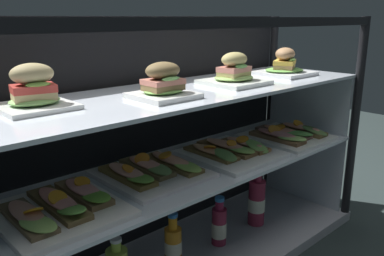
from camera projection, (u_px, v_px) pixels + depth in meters
The scene contains 16 objects.
case_frame at pixel (168, 130), 1.49m from camera, with size 1.55×0.48×0.91m.
riser_lower_tier at pixel (192, 213), 1.48m from camera, with size 1.47×0.41×0.35m.
shelf_lower_glass at pixel (192, 167), 1.43m from camera, with size 1.49×0.43×0.01m, color silver.
riser_upper_tier at pixel (192, 130), 1.39m from camera, with size 1.47×0.41×0.26m.
shelf_upper_glass at pixel (192, 91), 1.36m from camera, with size 1.49×0.43×0.01m, color silver.
plated_roll_sandwich_mid_left at pixel (34, 92), 1.05m from camera, with size 0.18×0.18×0.12m.
plated_roll_sandwich_far_left at pixel (163, 84), 1.19m from camera, with size 0.17×0.17×0.11m.
plated_roll_sandwich_center at pixel (234, 74), 1.43m from camera, with size 0.20×0.20×0.11m.
plated_roll_sandwich_near_left_corner at pixel (285, 66), 1.66m from camera, with size 0.20×0.20×0.11m.
open_sandwich_tray_right_of_center at pixel (60, 207), 1.07m from camera, with size 0.31×0.32×0.06m.
open_sandwich_tray_mid_right at pixel (152, 170), 1.33m from camera, with size 0.31×0.32×0.06m.
open_sandwich_tray_left_of_center at pixel (231, 151), 1.52m from camera, with size 0.31×0.32×0.06m.
open_sandwich_tray_near_right_corner at pixel (288, 134), 1.73m from camera, with size 0.31×0.32×0.07m.
juice_bottle_back_center at pixel (173, 246), 1.42m from camera, with size 0.06×0.06×0.21m.
juice_bottle_front_fourth at pixel (219, 225), 1.58m from camera, with size 0.06×0.06×0.20m.
juice_bottle_front_second at pixel (257, 201), 1.73m from camera, with size 0.07×0.07×0.25m.
Camera 1 is at (-0.91, -0.98, 0.91)m, focal length 37.84 mm.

